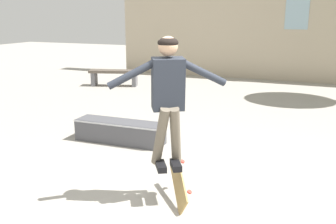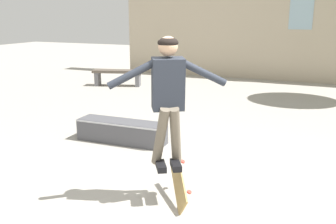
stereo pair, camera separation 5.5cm
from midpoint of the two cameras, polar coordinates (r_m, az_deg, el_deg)
The scene contains 6 objects.
ground_plane at distance 4.27m, azimuth 1.53°, elevation -15.08°, with size 40.00×40.00×0.00m, color #A39E93.
building_backdrop at distance 12.86m, azimuth 17.63°, elevation 13.56°, with size 11.69×0.52×4.78m.
park_bench at distance 11.46m, azimuth -7.56°, elevation 5.68°, with size 1.54×0.81×0.48m.
skate_ledge at distance 6.42m, azimuth -6.82°, elevation -2.94°, with size 1.55×0.46×0.37m.
skater at distance 4.04m, azimuth 0.39°, elevation 3.15°, with size 1.15×0.75×1.47m.
skateboard_flipping at distance 4.43m, azimuth 1.99°, elevation -10.64°, with size 0.49×0.69×0.46m.
Camera 2 is at (1.37, -3.44, 2.12)m, focal length 40.00 mm.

